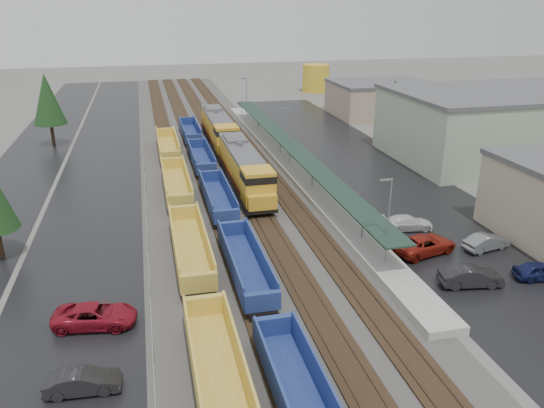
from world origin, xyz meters
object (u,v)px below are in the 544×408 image
at_px(well_string_blue, 229,226).
at_px(parked_car_east_e, 486,242).
at_px(locomotive_trail, 219,129).
at_px(storage_tank, 316,78).
at_px(parked_car_east_b, 425,245).
at_px(well_string_yellow, 190,247).
at_px(parked_car_east_a, 471,277).
at_px(parked_car_east_c, 408,223).
at_px(locomotive_lead, 245,169).
at_px(parked_car_east_d, 540,271).
at_px(parked_car_west_b, 83,382).
at_px(parked_car_west_c, 95,316).

height_order(well_string_blue, parked_car_east_e, well_string_blue).
distance_m(locomotive_trail, storage_tank, 56.08).
bearing_deg(parked_car_east_b, well_string_yellow, 66.57).
bearing_deg(well_string_blue, parked_car_east_a, -38.54).
height_order(parked_car_east_b, parked_car_east_c, parked_car_east_b).
distance_m(locomotive_lead, parked_car_east_a, 29.67).
distance_m(storage_tank, parked_car_east_c, 85.26).
xyz_separation_m(well_string_yellow, parked_car_east_c, (21.18, 1.59, -0.51)).
distance_m(storage_tank, parked_car_east_d, 95.68).
xyz_separation_m(storage_tank, parked_car_west_b, (-46.22, -100.21, -2.57)).
bearing_deg(parked_car_east_e, well_string_blue, 58.25).
relative_size(well_string_yellow, parked_car_west_c, 15.06).
xyz_separation_m(locomotive_lead, parked_car_west_b, (-15.50, -32.31, -1.86)).
relative_size(well_string_yellow, well_string_blue, 0.91).
relative_size(parked_car_west_b, parked_car_west_c, 0.76).
bearing_deg(storage_tank, parked_car_west_b, -114.76).
height_order(parked_car_east_a, parked_car_east_b, parked_car_east_b).
bearing_deg(parked_car_west_c, locomotive_lead, -21.33).
relative_size(locomotive_trail, parked_car_east_c, 4.35).
bearing_deg(parked_car_east_c, parked_car_west_c, 116.94).
bearing_deg(parked_car_east_c, locomotive_lead, 47.88).
height_order(locomotive_lead, parked_car_east_e, locomotive_lead).
height_order(well_string_blue, parked_car_west_b, well_string_blue).
height_order(locomotive_lead, parked_car_east_d, locomotive_lead).
distance_m(locomotive_trail, parked_car_west_c, 49.01).
xyz_separation_m(parked_car_east_a, parked_car_east_c, (0.30, 11.19, -0.10)).
distance_m(parked_car_west_b, parked_car_east_b, 30.11).
height_order(parked_car_east_b, parked_car_east_e, parked_car_east_b).
distance_m(locomotive_lead, locomotive_trail, 21.00).
height_order(well_string_yellow, parked_car_east_e, well_string_yellow).
height_order(well_string_yellow, parked_car_east_c, well_string_yellow).
distance_m(storage_tank, parked_car_east_a, 96.29).
bearing_deg(parked_car_west_c, locomotive_trail, -8.61).
xyz_separation_m(well_string_yellow, parked_car_east_e, (25.95, -4.12, -0.49)).
bearing_deg(well_string_yellow, well_string_blue, 43.89).
bearing_deg(parked_car_east_d, parked_car_east_b, 54.99).
height_order(locomotive_trail, parked_car_west_c, locomotive_trail).
bearing_deg(locomotive_trail, parked_car_east_d, -68.50).
height_order(well_string_blue, parked_car_east_a, well_string_blue).
bearing_deg(parked_car_east_a, storage_tank, -1.70).
relative_size(parked_car_east_a, parked_car_east_c, 1.00).
relative_size(well_string_blue, parked_car_east_a, 18.96).
distance_m(parked_car_west_c, parked_car_east_d, 34.22).
relative_size(well_string_yellow, parked_car_east_b, 14.28).
bearing_deg(parked_car_east_d, parked_car_east_a, 95.80).
bearing_deg(well_string_blue, well_string_yellow, -136.11).
height_order(parked_car_west_b, parked_car_east_e, parked_car_east_e).
height_order(locomotive_lead, parked_car_east_a, locomotive_lead).
bearing_deg(parked_car_east_b, parked_car_east_c, -24.30).
bearing_deg(parked_car_east_b, locomotive_trail, 2.71).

